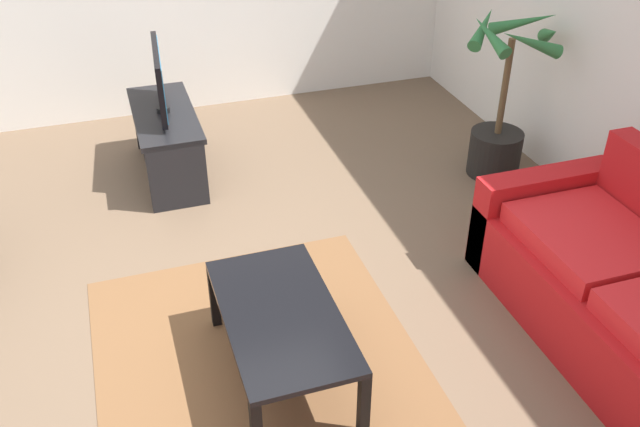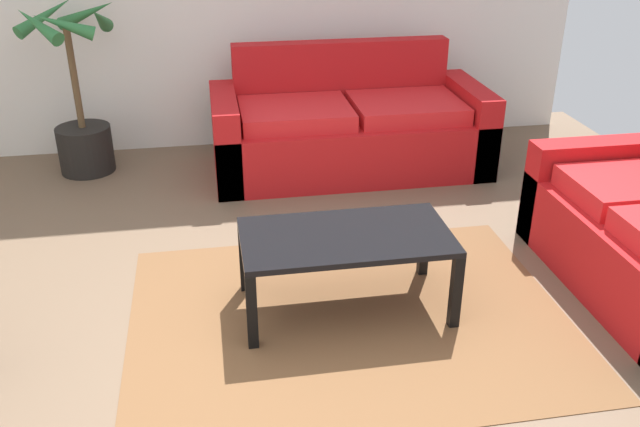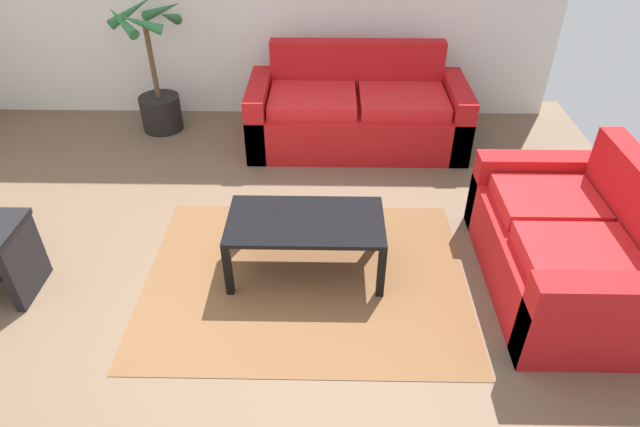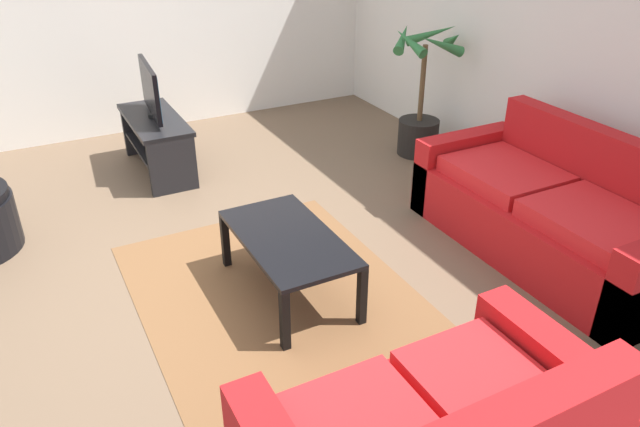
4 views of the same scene
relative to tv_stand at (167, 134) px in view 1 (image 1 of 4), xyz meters
The scene contains 6 objects.
ground_plane 1.81m from the tv_stand, ahead, with size 6.60×6.60×0.00m, color brown.
tv_stand is the anchor object (origin of this frame).
tv 0.44m from the tv_stand, 85.38° to the left, with size 0.80×0.11×0.49m.
coffee_table 2.35m from the tv_stand, ahead, with size 1.05×0.56×0.43m.
area_rug 2.37m from the tv_stand, ahead, with size 2.20×1.70×0.01m, color brown.
potted_palm 2.53m from the tv_stand, 71.93° to the left, with size 0.74×0.72×1.27m.
Camera 1 is at (3.09, -0.22, 2.70)m, focal length 38.83 mm.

